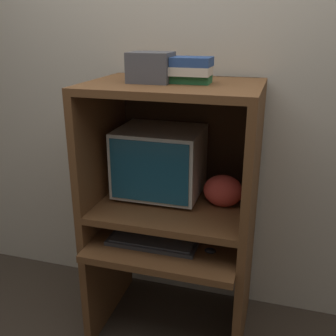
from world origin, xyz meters
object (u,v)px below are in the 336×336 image
mouse (210,251)px  book_stack (191,70)px  keyboard (151,243)px  snack_bag (223,191)px  storage_box (151,67)px  crt_monitor (160,161)px

mouse → book_stack: bearing=132.9°
mouse → book_stack: book_stack is taller
keyboard → snack_bag: bearing=34.3°
keyboard → book_stack: size_ratio=2.35×
snack_bag → storage_box: size_ratio=1.02×
mouse → book_stack: 0.87m
book_stack → storage_box: 0.19m
crt_monitor → keyboard: crt_monitor is taller
storage_box → book_stack: bearing=4.8°
keyboard → mouse: (0.30, 0.02, 0.00)m
keyboard → storage_box: storage_box is taller
keyboard → storage_box: size_ratio=2.30×
book_stack → storage_box: (-0.19, -0.02, 0.01)m
snack_bag → crt_monitor: bearing=172.8°
mouse → storage_box: size_ratio=0.28×
crt_monitor → mouse: 0.54m
mouse → storage_box: (-0.34, 0.15, 0.85)m
mouse → snack_bag: 0.31m
crt_monitor → book_stack: book_stack is taller
mouse → snack_bag: bearing=84.6°
snack_bag → keyboard: bearing=-145.7°
snack_bag → book_stack: book_stack is taller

